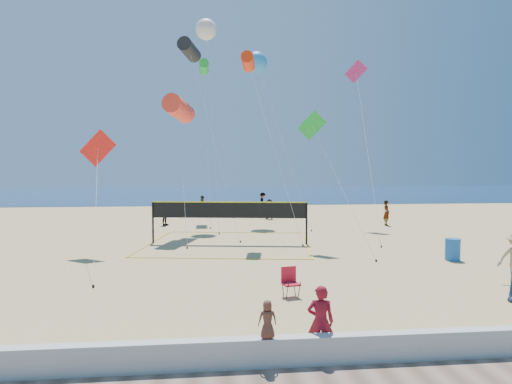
{
  "coord_description": "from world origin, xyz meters",
  "views": [
    {
      "loc": [
        -2.54,
        -12.01,
        4.04
      ],
      "look_at": [
        -1.03,
        2.0,
        3.3
      ],
      "focal_mm": 32.0,
      "sensor_mm": 36.0,
      "label": 1
    }
  ],
  "objects": [
    {
      "name": "far_person_0",
      "position": [
        -5.5,
        20.42,
        0.86
      ],
      "size": [
        0.91,
        1.07,
        1.71
      ],
      "primitive_type": "imported",
      "rotation": [
        0.0,
        0.0,
        0.97
      ],
      "color": "gray",
      "rests_on": "ground"
    },
    {
      "name": "woman",
      "position": [
        -0.16,
        -2.69,
        0.78
      ],
      "size": [
        0.63,
        0.48,
        1.56
      ],
      "primitive_type": "imported",
      "rotation": [
        0.0,
        0.0,
        2.94
      ],
      "color": "maroon",
      "rests_on": "ground"
    },
    {
      "name": "camp_chair",
      "position": [
        0.04,
        1.96,
        0.52
      ],
      "size": [
        0.58,
        0.69,
        1.02
      ],
      "rotation": [
        0.0,
        0.0,
        0.21
      ],
      "color": "#B61427",
      "rests_on": "ground"
    },
    {
      "name": "kite_6",
      "position": [
        -2.53,
        21.52,
        14.0
      ],
      "size": [
        1.84,
        6.79,
        14.76
      ],
      "rotation": [
        0.0,
        0.0,
        -0.25
      ],
      "color": "white",
      "rests_on": "ground"
    },
    {
      "name": "kite_5",
      "position": [
        7.98,
        19.32,
        10.19
      ],
      "size": [
        2.61,
        10.27,
        11.76
      ],
      "rotation": [
        0.0,
        0.0,
        -0.33
      ],
      "color": "#BD296D",
      "rests_on": "ground"
    },
    {
      "name": "seawall",
      "position": [
        0.0,
        -3.0,
        0.3
      ],
      "size": [
        32.0,
        0.3,
        0.6
      ],
      "primitive_type": "cube",
      "color": "beige",
      "rests_on": "ground"
    },
    {
      "name": "kite_4",
      "position": [
        2.91,
        10.71,
        5.87
      ],
      "size": [
        2.65,
        4.49,
        6.97
      ],
      "rotation": [
        0.0,
        0.0,
        -0.23
      ],
      "color": "green",
      "rests_on": "ground"
    },
    {
      "name": "far_person_1",
      "position": [
        2.37,
        23.61,
        0.79
      ],
      "size": [
        1.54,
        0.89,
        1.58
      ],
      "primitive_type": "imported",
      "rotation": [
        0.0,
        0.0,
        -0.31
      ],
      "color": "gray",
      "rests_on": "ground"
    },
    {
      "name": "kite_3",
      "position": [
        -7.67,
        10.31,
        4.79
      ],
      "size": [
        2.3,
        7.13,
        5.9
      ],
      "rotation": [
        0.0,
        0.0,
        0.03
      ],
      "color": "red",
      "rests_on": "ground"
    },
    {
      "name": "kite_1",
      "position": [
        -3.64,
        18.61,
        11.79
      ],
      "size": [
        3.71,
        7.39,
        12.42
      ],
      "rotation": [
        0.0,
        0.0,
        -0.29
      ],
      "color": "black",
      "rests_on": "ground"
    },
    {
      "name": "toddler",
      "position": [
        -1.34,
        -3.05,
        0.99
      ],
      "size": [
        0.39,
        0.26,
        0.78
      ],
      "primitive_type": "imported",
      "rotation": [
        0.0,
        0.0,
        3.18
      ],
      "color": "brown",
      "rests_on": "seawall"
    },
    {
      "name": "ocean",
      "position": [
        0.0,
        62.0,
        0.01
      ],
      "size": [
        140.0,
        50.0,
        0.03
      ],
      "primitive_type": "cube",
      "color": "navy",
      "rests_on": "ground"
    },
    {
      "name": "kite_7",
      "position": [
        1.21,
        22.36,
        11.95
      ],
      "size": [
        3.96,
        7.06,
        12.75
      ],
      "rotation": [
        0.0,
        0.0,
        -0.38
      ],
      "color": "#2588DF",
      "rests_on": "ground"
    },
    {
      "name": "kite_2",
      "position": [
        -0.26,
        13.2,
        9.84
      ],
      "size": [
        3.14,
        3.16,
        10.31
      ],
      "rotation": [
        0.0,
        0.0,
        -0.16
      ],
      "color": "red",
      "rests_on": "ground"
    },
    {
      "name": "far_person_3",
      "position": [
        -2.91,
        28.55,
        0.79
      ],
      "size": [
        0.86,
        0.72,
        1.58
      ],
      "primitive_type": "imported",
      "rotation": [
        0.0,
        0.0,
        -0.17
      ],
      "color": "gray",
      "rests_on": "ground"
    },
    {
      "name": "far_person_4",
      "position": [
        2.7,
        30.61,
        0.87
      ],
      "size": [
        0.84,
        1.22,
        1.73
      ],
      "primitive_type": "imported",
      "rotation": [
        0.0,
        0.0,
        1.38
      ],
      "color": "gray",
      "rests_on": "ground"
    },
    {
      "name": "trash_barrel",
      "position": [
        8.15,
        6.74,
        0.48
      ],
      "size": [
        0.71,
        0.71,
        0.96
      ],
      "primitive_type": "cylinder",
      "rotation": [
        0.0,
        0.0,
        -0.12
      ],
      "color": "#1A5BAB",
      "rests_on": "ground"
    },
    {
      "name": "far_person_2",
      "position": [
        10.05,
        18.81,
        0.88
      ],
      "size": [
        0.43,
        0.65,
        1.76
      ],
      "primitive_type": "imported",
      "rotation": [
        0.0,
        0.0,
        1.57
      ],
      "color": "gray",
      "rests_on": "ground"
    },
    {
      "name": "kite_0",
      "position": [
        -4.18,
        15.67,
        7.56
      ],
      "size": [
        1.88,
        6.33,
        8.32
      ],
      "rotation": [
        0.0,
        0.0,
        -0.28
      ],
      "color": "#FC3A26",
      "rests_on": "ground"
    },
    {
      "name": "kite_8",
      "position": [
        -2.72,
        24.97,
        12.08
      ],
      "size": [
        0.84,
        7.59,
        12.61
      ],
      "rotation": [
        0.0,
        0.0,
        0.01
      ],
      "color": "green",
      "rests_on": "ground"
    },
    {
      "name": "volleyball_net",
      "position": [
        -1.38,
        12.24,
        1.53
      ],
      "size": [
        9.68,
        9.55,
        2.26
      ],
      "rotation": [
        0.0,
        0.0,
        -0.16
      ],
      "color": "black",
      "rests_on": "ground"
    },
    {
      "name": "ground",
      "position": [
        0.0,
        0.0,
        0.0
      ],
      "size": [
        120.0,
        120.0,
        0.0
      ],
      "primitive_type": "plane",
      "color": "tan",
      "rests_on": "ground"
    }
  ]
}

